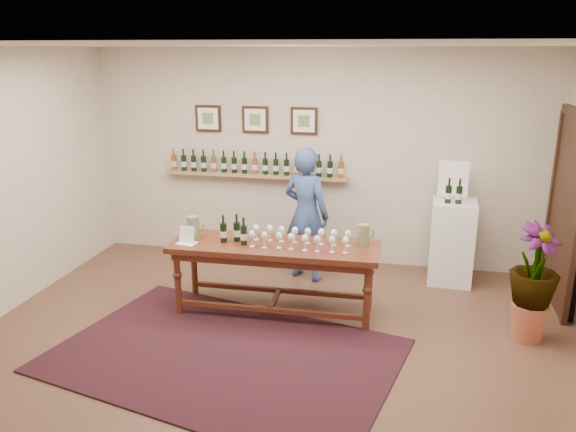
% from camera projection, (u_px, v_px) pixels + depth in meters
% --- Properties ---
extents(ground, '(6.00, 6.00, 0.00)m').
position_uv_depth(ground, '(270.00, 349.00, 5.40)').
color(ground, '#513824').
rests_on(ground, ground).
extents(room_shell, '(6.00, 6.00, 6.00)m').
position_uv_depth(room_shell, '(488.00, 200.00, 6.39)').
color(room_shell, beige).
rests_on(room_shell, ground).
extents(rug, '(3.51, 2.73, 0.02)m').
position_uv_depth(rug, '(224.00, 355.00, 5.27)').
color(rug, '#4A160D').
rests_on(rug, ground).
extents(tasting_table, '(2.23, 0.75, 0.78)m').
position_uv_depth(tasting_table, '(274.00, 255.00, 5.97)').
color(tasting_table, '#411D10').
rests_on(tasting_table, ground).
extents(table_glasses, '(1.30, 0.31, 0.18)m').
position_uv_depth(table_glasses, '(300.00, 238.00, 5.84)').
color(table_glasses, white).
rests_on(table_glasses, tasting_table).
extents(table_bottles, '(0.30, 0.20, 0.30)m').
position_uv_depth(table_bottles, '(235.00, 229.00, 5.96)').
color(table_bottles, black).
rests_on(table_bottles, tasting_table).
extents(pitcher_left, '(0.16, 0.16, 0.24)m').
position_uv_depth(pitcher_left, '(193.00, 227.00, 6.11)').
color(pitcher_left, olive).
rests_on(pitcher_left, tasting_table).
extents(pitcher_right, '(0.17, 0.17, 0.23)m').
position_uv_depth(pitcher_right, '(363.00, 235.00, 5.88)').
color(pitcher_right, olive).
rests_on(pitcher_right, tasting_table).
extents(menu_card, '(0.22, 0.17, 0.18)m').
position_uv_depth(menu_card, '(187.00, 235.00, 5.95)').
color(menu_card, white).
rests_on(menu_card, tasting_table).
extents(display_pedestal, '(0.53, 0.53, 1.02)m').
position_uv_depth(display_pedestal, '(452.00, 242.00, 6.83)').
color(display_pedestal, white).
rests_on(display_pedestal, ground).
extents(pedestal_bottles, '(0.33, 0.10, 0.32)m').
position_uv_depth(pedestal_bottles, '(454.00, 190.00, 6.56)').
color(pedestal_bottles, black).
rests_on(pedestal_bottles, display_pedestal).
extents(info_sign, '(0.35, 0.03, 0.49)m').
position_uv_depth(info_sign, '(453.00, 179.00, 6.76)').
color(info_sign, white).
rests_on(info_sign, display_pedestal).
extents(potted_plant, '(0.76, 0.76, 1.03)m').
position_uv_depth(potted_plant, '(533.00, 283.00, 5.41)').
color(potted_plant, '#A45136').
rests_on(potted_plant, ground).
extents(person, '(0.71, 0.59, 1.66)m').
position_uv_depth(person, '(306.00, 214.00, 6.85)').
color(person, '#34477B').
rests_on(person, ground).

